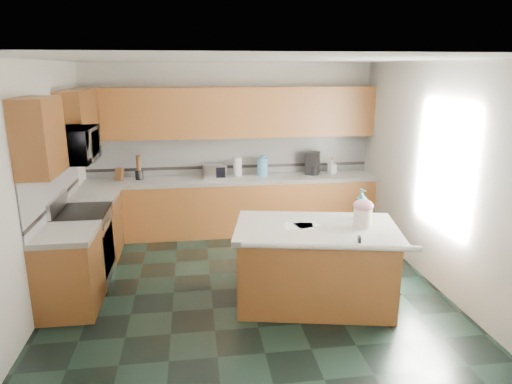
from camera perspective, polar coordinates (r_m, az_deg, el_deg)
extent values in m
plane|color=black|center=(5.72, -1.02, -11.87)|extent=(4.60, 4.60, 0.00)
plane|color=white|center=(5.10, -1.17, 16.28)|extent=(4.60, 4.60, 0.00)
cube|color=silver|center=(7.51, -3.23, 5.55)|extent=(4.60, 0.04, 2.70)
cube|color=silver|center=(3.07, 4.17, -8.89)|extent=(4.60, 0.04, 2.70)
cube|color=silver|center=(5.49, -25.91, 0.44)|extent=(0.04, 4.60, 2.70)
cube|color=silver|center=(5.98, 21.58, 2.01)|extent=(0.04, 4.60, 2.70)
cube|color=black|center=(7.41, -2.92, -1.89)|extent=(4.60, 0.60, 0.86)
cube|color=white|center=(7.29, -2.96, 1.57)|extent=(4.60, 0.64, 0.06)
cube|color=black|center=(7.25, -3.17, 9.91)|extent=(4.60, 0.33, 0.78)
cube|color=silver|center=(7.50, -3.19, 4.65)|extent=(4.60, 0.02, 0.63)
cube|color=black|center=(7.53, -3.17, 3.18)|extent=(4.60, 0.01, 0.05)
cube|color=black|center=(6.86, -19.30, -4.19)|extent=(0.60, 0.82, 0.86)
cube|color=white|center=(6.72, -19.64, -0.48)|extent=(0.64, 0.82, 0.06)
cube|color=black|center=(5.47, -22.31, -9.44)|extent=(0.60, 0.72, 0.86)
cube|color=white|center=(5.30, -22.81, -4.90)|extent=(0.64, 0.72, 0.06)
cube|color=silver|center=(6.02, -23.96, 0.71)|extent=(0.02, 2.30, 0.63)
cube|color=black|center=(6.06, -23.71, -1.07)|extent=(0.01, 2.30, 0.05)
cube|color=black|center=(6.70, -21.35, 8.48)|extent=(0.33, 1.09, 0.78)
cube|color=black|center=(5.10, -25.48, 6.26)|extent=(0.33, 0.72, 0.78)
cube|color=#B7B7BC|center=(6.13, -20.68, -6.52)|extent=(0.60, 0.76, 0.88)
cube|color=black|center=(6.08, -17.97, -6.83)|extent=(0.02, 0.68, 0.55)
cube|color=black|center=(5.98, -21.09, -2.41)|extent=(0.62, 0.78, 0.04)
cylinder|color=#B7B7BC|center=(5.95, -17.98, -3.43)|extent=(0.02, 0.66, 0.02)
cube|color=#B7B7BC|center=(6.01, -23.61, -1.38)|extent=(0.06, 0.76, 0.18)
imported|color=#B7B7BC|center=(5.80, -21.87, 5.47)|extent=(0.50, 0.73, 0.41)
cube|color=black|center=(5.27, 7.38, -9.31)|extent=(1.83, 1.27, 0.86)
cube|color=white|center=(5.09, 7.55, -4.59)|extent=(1.95, 1.39, 0.06)
cylinder|color=white|center=(4.62, 9.29, -6.78)|extent=(1.75, 0.41, 0.06)
cylinder|color=#F0E0C6|center=(5.13, 13.18, -3.14)|extent=(0.26, 0.26, 0.21)
ellipsoid|color=pink|center=(5.09, 13.27, -1.67)|extent=(0.22, 0.22, 0.14)
cylinder|color=tan|center=(5.08, 13.30, -1.16)|extent=(0.07, 0.02, 0.02)
sphere|color=tan|center=(5.07, 12.92, -1.18)|extent=(0.04, 0.04, 0.04)
sphere|color=tan|center=(5.09, 13.68, -1.14)|extent=(0.04, 0.04, 0.04)
imported|color=teal|center=(5.38, 13.04, -1.49)|extent=(0.16, 0.17, 0.35)
cube|color=white|center=(5.11, 6.42, -4.10)|extent=(0.30, 0.25, 0.00)
cube|color=white|center=(5.07, 5.39, -4.23)|extent=(0.34, 0.28, 0.00)
cube|color=black|center=(4.72, 12.78, -5.96)|extent=(0.05, 0.10, 0.08)
cylinder|color=black|center=(4.68, 13.01, -6.44)|extent=(0.02, 0.07, 0.02)
cube|color=#472814|center=(7.37, -16.71, 2.13)|extent=(0.15, 0.17, 0.22)
cylinder|color=black|center=(7.37, -14.39, 2.11)|extent=(0.12, 0.12, 0.15)
cylinder|color=#472814|center=(7.33, -14.49, 3.56)|extent=(0.07, 0.07, 0.23)
cube|color=#B7B7BC|center=(7.29, -5.20, 2.61)|extent=(0.38, 0.28, 0.21)
cube|color=black|center=(7.18, -5.15, 2.41)|extent=(0.32, 0.01, 0.17)
cylinder|color=white|center=(7.36, -2.33, 3.17)|extent=(0.14, 0.14, 0.31)
cylinder|color=#B7B7BC|center=(7.39, -2.32, 2.06)|extent=(0.20, 0.20, 0.01)
cylinder|color=#579AC9|center=(7.37, 0.84, 3.14)|extent=(0.18, 0.18, 0.29)
cylinder|color=#579AC9|center=(7.33, 0.84, 4.42)|extent=(0.08, 0.08, 0.04)
cube|color=black|center=(7.55, 7.10, 3.60)|extent=(0.29, 0.30, 0.36)
cylinder|color=black|center=(7.52, 7.18, 2.71)|extent=(0.15, 0.15, 0.15)
imported|color=white|center=(7.62, 9.48, 3.14)|extent=(0.14, 0.14, 0.24)
cylinder|color=red|center=(7.60, 9.53, 4.14)|extent=(0.02, 0.02, 0.03)
cube|color=white|center=(5.76, 22.42, 3.00)|extent=(0.02, 1.40, 1.10)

